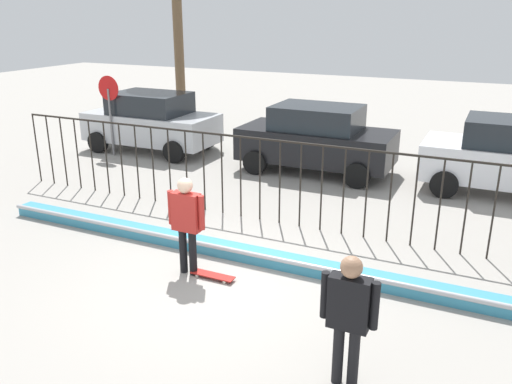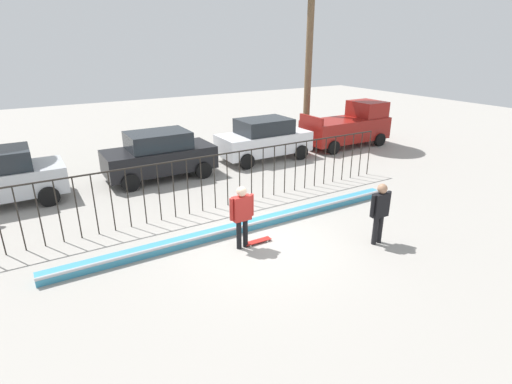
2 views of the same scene
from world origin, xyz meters
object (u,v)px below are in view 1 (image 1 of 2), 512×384
Objects in this scene: parked_car_silver at (151,121)px; camera_operator at (349,310)px; parked_car_black at (316,138)px; skateboard at (213,275)px; stop_sign at (110,105)px; skateboarder at (186,217)px.

camera_operator is at bearing -40.26° from parked_car_silver.
camera_operator is 9.13m from parked_car_black.
camera_operator is at bearing -66.84° from parked_car_black.
skateboard is 9.22m from stop_sign.
skateboarder is at bearing -47.12° from parked_car_silver.
parked_car_black is at bearing -34.75° from camera_operator.
skateboarder is at bearing -161.46° from skateboard.
camera_operator is 12.35m from stop_sign.
camera_operator is at bearing -37.74° from stop_sign.
skateboarder is 2.20× the size of skateboard.
stop_sign reaches higher than camera_operator.
stop_sign reaches higher than skateboard.
camera_operator is at bearing -55.05° from skateboarder.
camera_operator is 12.37m from parked_car_silver.
parked_car_silver is 5.65m from parked_car_black.
skateboard is (0.48, -0.01, -1.00)m from skateboarder.
stop_sign reaches higher than parked_car_silver.
parked_car_black is (5.65, -0.02, 0.00)m from parked_car_silver.
parked_car_black is at bearing 61.97° from skateboarder.
parked_car_silver is (-8.95, 8.54, -0.07)m from camera_operator.
stop_sign is (-6.45, 5.86, 0.56)m from skateboarder.
parked_car_black is (0.01, 6.83, -0.08)m from skateboarder.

